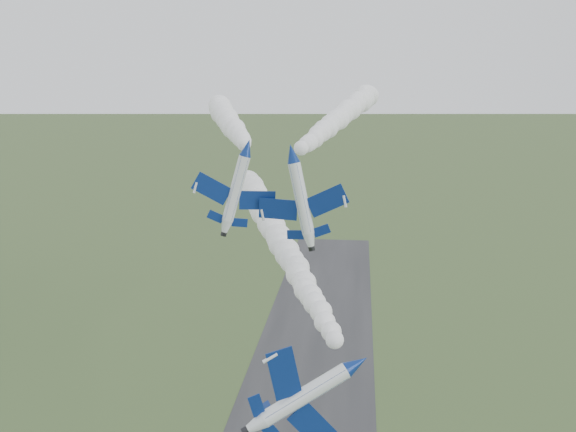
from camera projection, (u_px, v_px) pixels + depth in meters
name	position (u px, v px, depth m)	size (l,w,h in m)	color
jet_lead	(357.00, 364.00, 56.94)	(6.43, 12.33, 9.50)	white
smoke_trail_jet_lead	(279.00, 238.00, 90.36)	(4.76, 64.54, 4.76)	white
jet_pair_left	(247.00, 148.00, 73.07)	(9.57, 11.62, 3.65)	white
smoke_trail_jet_pair_left	(228.00, 120.00, 110.70)	(4.78, 72.52, 4.78)	white
jet_pair_right	(292.00, 153.00, 72.12)	(10.36, 12.59, 3.60)	white
smoke_trail_jet_pair_right	(344.00, 114.00, 108.59)	(4.61, 71.22, 4.61)	white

